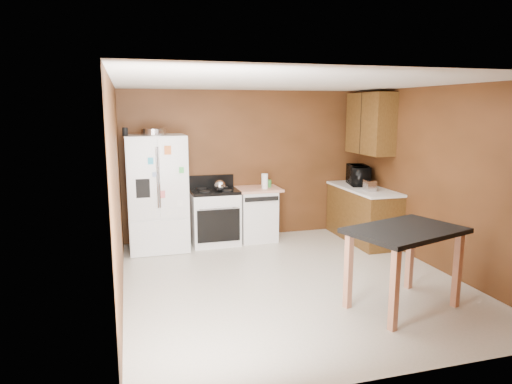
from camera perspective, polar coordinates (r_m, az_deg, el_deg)
name	(u,v)px	position (r m, az deg, el deg)	size (l,w,h in m)	color
floor	(292,281)	(6.03, 4.48, -11.00)	(4.50, 4.50, 0.00)	beige
ceiling	(295,83)	(5.62, 4.85, 13.45)	(4.50, 4.50, 0.00)	white
wall_back	(247,165)	(7.82, -1.11, 3.45)	(4.20, 4.20, 0.00)	#5B3218
wall_front	(394,232)	(3.72, 16.87, -4.83)	(4.20, 4.20, 0.00)	#5B3218
wall_left	(117,194)	(5.35, -16.95, -0.27)	(4.50, 4.50, 0.00)	#5B3218
wall_right	(437,179)	(6.72, 21.69, 1.56)	(4.50, 4.50, 0.00)	#5B3218
roasting_pan	(154,132)	(7.15, -12.65, 7.36)	(0.39, 0.39, 0.10)	silver
pen_cup	(125,132)	(7.04, -16.05, 7.26)	(0.08, 0.08, 0.12)	black
kettle	(220,185)	(7.28, -4.55, 0.82)	(0.18, 0.18, 0.18)	silver
paper_towel	(265,181)	(7.53, 1.10, 1.36)	(0.11, 0.11, 0.25)	white
green_canister	(268,183)	(7.69, 1.52, 1.08)	(0.11, 0.11, 0.12)	green
toaster	(370,186)	(7.49, 14.03, 0.78)	(0.14, 0.23, 0.17)	silver
microwave	(358,176)	(8.04, 12.65, 1.97)	(0.56, 0.38, 0.31)	black
refrigerator	(157,193)	(7.25, -12.24, -0.13)	(0.90, 0.80, 1.80)	white
gas_range	(215,216)	(7.51, -5.19, -3.00)	(0.76, 0.68, 1.10)	white
dishwasher	(256,213)	(7.70, 0.06, -2.70)	(0.78, 0.63, 0.89)	white
right_cabinets	(365,187)	(7.85, 13.46, 0.66)	(0.63, 1.58, 2.45)	brown
island	(405,241)	(5.28, 18.11, -5.81)	(1.42, 1.15, 0.91)	black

